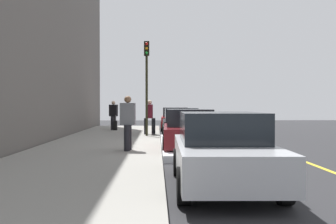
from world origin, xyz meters
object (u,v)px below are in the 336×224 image
pedestrian_grey_coat (128,121)px  pedestrian_burgundy_coat (150,116)px  parked_car_maroon (189,130)px  parked_car_silver (222,150)px  parked_car_black (181,123)px  parked_car_red (175,119)px  pedestrian_black_coat (113,114)px  rolling_suitcase (115,125)px  traffic_light_pole (147,72)px

pedestrian_grey_coat → pedestrian_burgundy_coat: bearing=175.3°
parked_car_maroon → pedestrian_burgundy_coat: bearing=-165.9°
parked_car_silver → parked_car_black: bearing=-179.6°
parked_car_red → pedestrian_black_coat: 4.38m
parked_car_red → pedestrian_grey_coat: bearing=-9.6°
pedestrian_grey_coat → rolling_suitcase: size_ratio=1.96×
parked_car_maroon → pedestrian_black_coat: size_ratio=2.44×
parked_car_black → parked_car_silver: (12.00, 0.09, -0.00)m
parked_car_black → parked_car_silver: 12.00m
pedestrian_burgundy_coat → pedestrian_black_coat: bearing=-148.6°
parked_car_red → pedestrian_black_coat: bearing=-63.3°
pedestrian_burgundy_coat → rolling_suitcase: pedestrian_burgundy_coat is taller
rolling_suitcase → pedestrian_burgundy_coat: bearing=32.4°
pedestrian_black_coat → parked_car_black: bearing=43.5°
parked_car_red → pedestrian_grey_coat: 13.11m
parked_car_black → parked_car_silver: size_ratio=1.06×
pedestrian_black_coat → rolling_suitcase: 0.79m
pedestrian_burgundy_coat → parked_car_silver: bearing=7.8°
pedestrian_black_coat → pedestrian_grey_coat: size_ratio=0.98×
pedestrian_burgundy_coat → pedestrian_grey_coat: 7.21m
pedestrian_black_coat → parked_car_silver: bearing=13.9°
parked_car_black → rolling_suitcase: 5.30m
parked_car_maroon → parked_car_silver: size_ratio=0.99×
rolling_suitcase → parked_car_silver: bearing=13.7°
parked_car_red → parked_car_maroon: 11.90m
parked_car_silver → pedestrian_grey_coat: pedestrian_grey_coat is taller
parked_car_black → pedestrian_black_coat: pedestrian_black_coat is taller
traffic_light_pole → parked_car_silver: bearing=9.1°
parked_car_red → traffic_light_pole: bearing=-14.4°
parked_car_silver → pedestrian_burgundy_coat: bearing=-172.2°
parked_car_maroon → pedestrian_black_coat: pedestrian_black_coat is taller
pedestrian_black_coat → traffic_light_pole: (4.75, 2.18, 2.18)m
pedestrian_grey_coat → parked_car_maroon: bearing=115.5°
parked_car_silver → traffic_light_pole: 11.80m
parked_car_silver → rolling_suitcase: parked_car_silver is taller
parked_car_maroon → rolling_suitcase: parked_car_maroon is taller
parked_car_red → pedestrian_grey_coat: pedestrian_grey_coat is taller
parked_car_silver → pedestrian_burgundy_coat: 12.46m
parked_car_red → parked_car_black: bearing=0.1°
pedestrian_grey_coat → rolling_suitcase: (-10.56, -1.56, -0.68)m
parked_car_red → rolling_suitcase: (2.36, -3.75, -0.32)m
pedestrian_black_coat → parked_car_maroon: bearing=21.2°
parked_car_black → parked_car_silver: bearing=0.4°
pedestrian_grey_coat → rolling_suitcase: pedestrian_grey_coat is taller
pedestrian_burgundy_coat → traffic_light_pole: 2.39m
parked_car_silver → traffic_light_pole: bearing=-170.9°
parked_car_silver → rolling_suitcase: (-15.73, -3.84, -0.32)m
parked_car_black → pedestrian_grey_coat: (6.83, -2.20, 0.36)m
parked_car_red → parked_car_silver: size_ratio=1.00×
parked_car_maroon → pedestrian_black_coat: bearing=-158.8°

